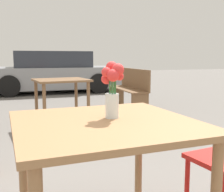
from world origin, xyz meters
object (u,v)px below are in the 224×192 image
at_px(flower_vase, 112,88).
at_px(table_back, 61,88).
at_px(table_front, 105,140).
at_px(bench_far, 130,88).
at_px(parked_car, 52,73).

bearing_deg(flower_vase, table_back, 85.23).
relative_size(table_front, flower_vase, 3.06).
height_order(bench_far, parked_car, parked_car).
relative_size(bench_far, table_back, 1.71).
bearing_deg(table_front, bench_far, 64.24).
xyz_separation_m(flower_vase, bench_far, (1.82, 3.85, -0.47)).
height_order(flower_vase, bench_far, flower_vase).
relative_size(bench_far, parked_car, 0.35).
relative_size(flower_vase, bench_far, 0.21).
xyz_separation_m(table_back, parked_car, (0.54, 4.70, -0.02)).
height_order(flower_vase, parked_car, parked_car).
bearing_deg(flower_vase, parked_car, 84.12).
height_order(flower_vase, table_back, flower_vase).
distance_m(table_front, flower_vase, 0.27).
bearing_deg(bench_far, table_front, -115.76).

